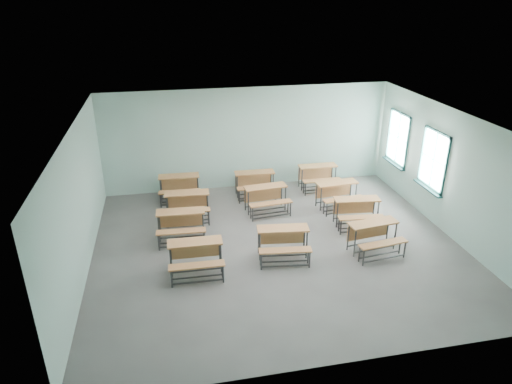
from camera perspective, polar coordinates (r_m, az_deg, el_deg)
The scene contains 12 objects.
room at distance 10.80m, azimuth 3.29°, elevation 0.61°, with size 9.04×8.04×3.24m.
desk_unit_r0c0 at distance 10.31m, azimuth -7.55°, elevation -7.62°, with size 1.23×0.84×0.76m.
desk_unit_r0c1 at distance 10.79m, azimuth 3.42°, elevation -5.91°, with size 1.31×0.96×0.76m.
desk_unit_r0c2 at distance 11.38m, azimuth 14.63°, elevation -5.02°, with size 1.31×0.96×0.76m.
desk_unit_r1c0 at distance 11.70m, azimuth -9.36°, elevation -3.68°, with size 1.26×0.88×0.76m.
desk_unit_r1c2 at distance 12.51m, azimuth 12.57°, elevation -2.04°, with size 1.30×0.94×0.76m.
desk_unit_r2c0 at distance 12.71m, azimuth -8.58°, elevation -1.28°, with size 1.26×0.88×0.76m.
desk_unit_r2c1 at distance 12.98m, azimuth 1.33°, elevation -0.44°, with size 1.29×0.93×0.76m.
desk_unit_r2c2 at distance 13.45m, azimuth 10.23°, elevation 0.06°, with size 1.28×0.92×0.76m.
desk_unit_r3c0 at distance 13.91m, azimuth -9.57°, elevation 0.95°, with size 1.25×0.87×0.76m.
desk_unit_r3c1 at distance 13.99m, azimuth -0.11°, elevation 1.43°, with size 1.24×0.85×0.76m.
desk_unit_r3c2 at distance 14.66m, azimuth 7.82°, elevation 2.28°, with size 1.22×0.83×0.76m.
Camera 1 is at (-2.50, -9.54, 5.88)m, focal length 32.00 mm.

